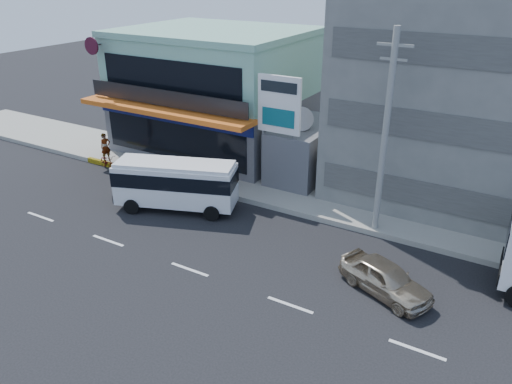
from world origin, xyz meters
TOP-DOWN VIEW (x-y plane):
  - ground at (0.00, 0.00)m, footprint 120.00×120.00m
  - sidewalk at (5.00, 9.50)m, footprint 70.00×5.00m
  - shop_building at (-8.00, 13.95)m, footprint 12.40×11.70m
  - concrete_building at (10.00, 15.00)m, footprint 16.00×12.00m
  - gap_structure at (0.00, 12.00)m, footprint 3.00×6.00m
  - satellite_dish at (0.00, 11.00)m, footprint 1.50×1.50m
  - billboard at (-0.50, 9.20)m, footprint 2.60×0.18m
  - utility_pole_near at (6.00, 7.40)m, footprint 1.60×0.30m
  - minibus at (-4.28, 4.52)m, footprint 6.87×4.22m
  - sedan at (7.95, 2.71)m, footprint 4.41×3.13m
  - motorcycle_rider at (-11.88, 6.80)m, footprint 2.03×1.24m

SIDE VIEW (x-z plane):
  - ground at x=0.00m, z-range 0.00..0.00m
  - sidewalk at x=5.00m, z-range 0.00..0.30m
  - sedan at x=7.95m, z-range 0.00..1.39m
  - motorcycle_rider at x=-11.88m, z-range -0.42..2.04m
  - minibus at x=-4.28m, z-range 0.27..3.01m
  - gap_structure at x=0.00m, z-range 0.00..3.50m
  - satellite_dish at x=0.00m, z-range 3.50..3.65m
  - shop_building at x=-8.00m, z-range 0.00..8.00m
  - billboard at x=-0.50m, z-range 1.48..8.38m
  - utility_pole_near at x=6.00m, z-range 0.15..10.15m
  - concrete_building at x=10.00m, z-range 0.00..14.00m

